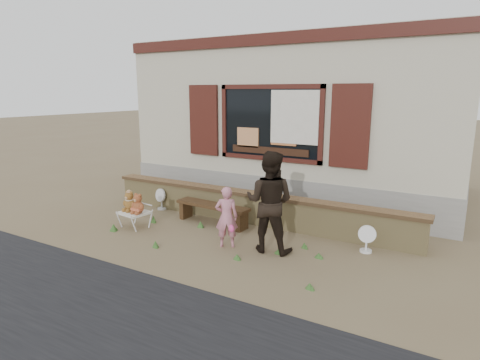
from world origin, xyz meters
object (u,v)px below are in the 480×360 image
Objects in this scene: adult at (270,202)px; child at (227,217)px; folding_chair at (135,213)px; teddy_bear_left at (130,201)px; teddy_bear_right at (138,203)px; bench at (213,209)px.

child is at bearing 8.91° from adult.
adult is (0.74, 0.22, 0.33)m from child.
folding_chair is 0.28m from teddy_bear_left.
teddy_bear_right is 0.24× the size of adult.
teddy_bear_right is at bearing -0.00° from teddy_bear_left.
folding_chair is at bearing 0.00° from teddy_bear_left.
bench is 1.54× the size of child.
teddy_bear_right is 0.38× the size of child.
teddy_bear_right is (0.14, -0.02, 0.24)m from folding_chair.
adult is (3.06, 0.25, 0.34)m from teddy_bear_left.
teddy_bear_right is 2.82m from adult.
teddy_bear_left reaches higher than bench.
teddy_bear_left is (-0.14, 0.02, 0.24)m from folding_chair.
child is (2.32, 0.04, 0.01)m from teddy_bear_left.
teddy_bear_right reaches higher than bench.
child reaches higher than teddy_bear_right.
adult reaches higher than teddy_bear_right.
adult is (1.67, -0.72, 0.57)m from bench.
child is (2.04, 0.08, 0.01)m from teddy_bear_right.
teddy_bear_left is 0.28m from teddy_bear_right.
adult is at bearing -19.71° from bench.
folding_chair is 2.20m from child.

